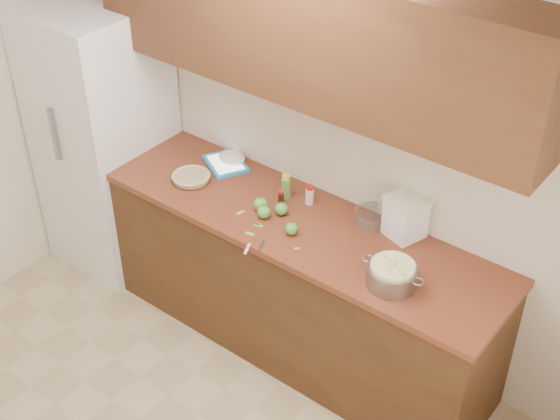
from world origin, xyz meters
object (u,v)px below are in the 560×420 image
Objects in this scene: flour_canister at (406,216)px; tablet at (226,164)px; pie at (191,177)px; colander at (392,275)px.

tablet is at bearing -176.93° from flour_canister.
tablet is (-1.21, -0.06, -0.11)m from flour_canister.
pie is 1.42m from colander.
pie is 0.26m from tablet.
pie reaches higher than tablet.
colander is at bearing -67.93° from flour_canister.
flour_canister is at bearing 14.01° from pie.
flour_canister reaches higher than pie.
flour_canister is at bearing 31.65° from tablet.
flour_canister is (1.26, 0.31, 0.10)m from pie.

